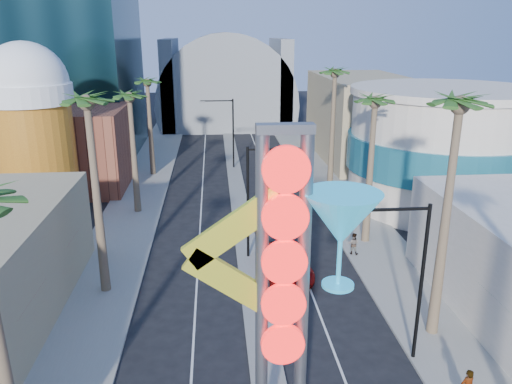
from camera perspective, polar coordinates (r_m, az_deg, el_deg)
The scene contains 20 objects.
sidewalk_west at distance 49.80m, azimuth -13.10°, elevation -0.23°, with size 5.00×100.00×0.15m, color gray.
sidewalk_east at distance 50.61m, azimuth 8.69°, elevation 0.34°, with size 5.00×100.00×0.15m, color gray.
median at distance 52.16m, azimuth -2.28°, elevation 1.07°, with size 1.60×84.00×0.15m, color gray.
brick_filler_west at distance 52.95m, azimuth -19.96°, elevation 4.65°, with size 10.00×10.00×8.00m, color brown.
filler_east at distance 63.39m, azimuth 11.98°, elevation 8.30°, with size 10.00×20.00×10.00m, color tan.
beer_mug at distance 45.02m, azimuth -24.22°, elevation 6.96°, with size 7.00×7.00×14.50m.
turquoise_building at distance 47.52m, azimuth 20.44°, elevation 4.71°, with size 16.60×16.60×10.60m.
canopy at distance 84.60m, azimuth -3.42°, elevation 10.53°, with size 22.00×16.00×22.00m.
neon_sign at distance 17.07m, azimuth 5.83°, elevation -9.80°, with size 6.53×2.60×12.55m.
streetlight_0 at distance 33.61m, azimuth -0.01°, elevation 0.03°, with size 3.79×0.25×8.00m.
streetlight_1 at distance 56.84m, azimuth -3.18°, elevation 7.46°, with size 3.79×0.25×8.00m.
streetlight_2 at distance 24.12m, azimuth 17.49°, elevation -8.47°, with size 3.45×0.25×8.00m.
palm_1 at distance 29.02m, azimuth -18.64°, elevation 8.31°, with size 2.40×2.40×12.70m.
palm_2 at distance 42.80m, azimuth -14.22°, elevation 9.72°, with size 2.40×2.40×11.20m.
palm_3 at distance 54.60m, azimuth -12.28°, elevation 11.53°, with size 2.40×2.40×11.20m.
palm_5 at distance 24.86m, azimuth 22.08°, elevation 7.49°, with size 2.40×2.40×13.20m.
palm_6 at distance 36.04m, azimuth 13.40°, elevation 9.04°, with size 2.40×2.40×11.70m.
palm_7 at distance 47.40m, azimuth 8.99°, elevation 12.43°, with size 2.40×2.40×12.70m.
red_pickup at distance 32.88m, azimuth 3.56°, elevation -8.05°, with size 2.74×5.93×1.65m, color #980D0B.
pedestrian_b at distance 35.98m, azimuth 11.07°, elevation -5.80°, with size 0.76×0.59×1.56m, color gray.
Camera 1 is at (-2.16, -11.86, 15.24)m, focal length 35.00 mm.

